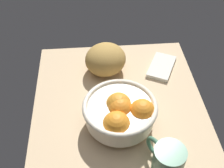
{
  "coord_description": "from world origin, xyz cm",
  "views": [
    {
      "loc": [
        -60.17,
        7.49,
        71.95
      ],
      "look_at": [
        7.19,
        1.95,
        5.0
      ],
      "focal_mm": 46.2,
      "sensor_mm": 36.0,
      "label": 1
    }
  ],
  "objects_px": {
    "fruit_bowl": "(121,112)",
    "mug": "(167,160)",
    "napkin_folded": "(161,67)",
    "bread_loaf": "(106,59)"
  },
  "relations": [
    {
      "from": "fruit_bowl",
      "to": "napkin_folded",
      "type": "xyz_separation_m",
      "value": [
        0.25,
        -0.18,
        -0.05
      ]
    },
    {
      "from": "fruit_bowl",
      "to": "bread_loaf",
      "type": "distance_m",
      "value": 0.26
    },
    {
      "from": "fruit_bowl",
      "to": "mug",
      "type": "bearing_deg",
      "value": -146.33
    },
    {
      "from": "fruit_bowl",
      "to": "mug",
      "type": "distance_m",
      "value": 0.19
    },
    {
      "from": "fruit_bowl",
      "to": "napkin_folded",
      "type": "bearing_deg",
      "value": -35.49
    },
    {
      "from": "fruit_bowl",
      "to": "napkin_folded",
      "type": "distance_m",
      "value": 0.31
    },
    {
      "from": "bread_loaf",
      "to": "mug",
      "type": "bearing_deg",
      "value": -161.84
    },
    {
      "from": "bread_loaf",
      "to": "napkin_folded",
      "type": "bearing_deg",
      "value": -91.23
    },
    {
      "from": "bread_loaf",
      "to": "mug",
      "type": "xyz_separation_m",
      "value": [
        -0.41,
        -0.14,
        -0.01
      ]
    },
    {
      "from": "fruit_bowl",
      "to": "bread_loaf",
      "type": "bearing_deg",
      "value": 6.74
    }
  ]
}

